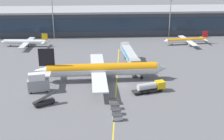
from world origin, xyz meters
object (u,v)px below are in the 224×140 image
Objects in this scene: belt_loader at (44,102)px; baggage_cart_1 at (116,112)px; baggage_cart_3 at (114,101)px; commuter_jet_near at (25,42)px; baggage_cart_0 at (117,117)px; commuter_jet_far at (187,40)px; main_airliner at (102,69)px; fuel_tanker at (151,87)px; baggage_cart_2 at (115,106)px; catering_lift at (38,83)px.

baggage_cart_1 is (20.58, -6.67, -0.21)m from belt_loader.
commuter_jet_near is (-38.13, 61.62, 1.47)m from baggage_cart_3.
baggage_cart_0 is 0.11× the size of commuter_jet_far.
main_airliner is at bearing -134.22° from commuter_jet_far.
main_airliner reaches higher than baggage_cart_1.
fuel_tanker is at bearing 49.52° from baggage_cart_1.
commuter_jet_far is at bearing -0.15° from commuter_jet_near.
baggage_cart_0 is 1.00× the size of baggage_cart_2.
commuter_jet_far is (38.57, 71.01, 1.27)m from baggage_cart_0.
catering_lift is 28.81m from baggage_cart_1.
main_airliner is at bearing 97.75° from baggage_cart_1.
baggage_cart_0 is at bearing -25.46° from belt_loader.
catering_lift reaches higher than fuel_tanker.
baggage_cart_2 is 0.11× the size of commuter_jet_near.
catering_lift is at bearing 108.56° from belt_loader.
commuter_jet_near is at bearing 106.21° from belt_loader.
fuel_tanker is 21.01m from baggage_cart_0.
fuel_tanker reaches higher than baggage_cart_2.
main_airliner is 60.35m from commuter_jet_far.
fuel_tanker is 59.98m from commuter_jet_far.
belt_loader reaches higher than baggage_cart_0.
belt_loader is at bearing -71.44° from catering_lift.
commuter_jet_near is at bearing 120.56° from baggage_cart_2.
catering_lift is 2.63× the size of baggage_cart_0.
baggage_cart_1 is 78.10m from commuter_jet_far.
baggage_cart_0 is at bearing -82.83° from main_airliner.
belt_loader is at bearing 179.21° from baggage_cart_3.
main_airliner is at bearing -51.07° from commuter_jet_near.
baggage_cart_3 is at bearing -58.25° from commuter_jet_near.
commuter_jet_near reaches higher than fuel_tanker.
main_airliner reaches higher than baggage_cart_0.
belt_loader reaches higher than baggage_cart_2.
commuter_jet_far is at bearing 61.49° from baggage_cart_0.
baggage_cart_3 is at bearing -22.55° from catering_lift.
belt_loader is at bearing -167.18° from fuel_tanker.
commuter_jet_far reaches higher than baggage_cart_3.
baggage_cart_3 is (-0.44, 9.59, 0.00)m from baggage_cart_0.
fuel_tanker is at bearing 41.83° from baggage_cart_2.
fuel_tanker reaches higher than baggage_cart_0.
baggage_cart_0 and baggage_cart_2 have the same top height.
commuter_jet_near is at bearing 179.85° from commuter_jet_far.
main_airliner is 28.19m from baggage_cart_0.
baggage_cart_2 is (-0.15, 3.20, 0.00)m from baggage_cart_1.
fuel_tanker is 16.38m from baggage_cart_2.
baggage_cart_2 is 75.29m from commuter_jet_near.
baggage_cart_2 is at bearing -121.02° from commuter_jet_far.
baggage_cart_2 is 3.20m from baggage_cart_3.
commuter_jet_far reaches higher than belt_loader.
main_airliner reaches higher than baggage_cart_2.
main_airliner reaches higher than fuel_tanker.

